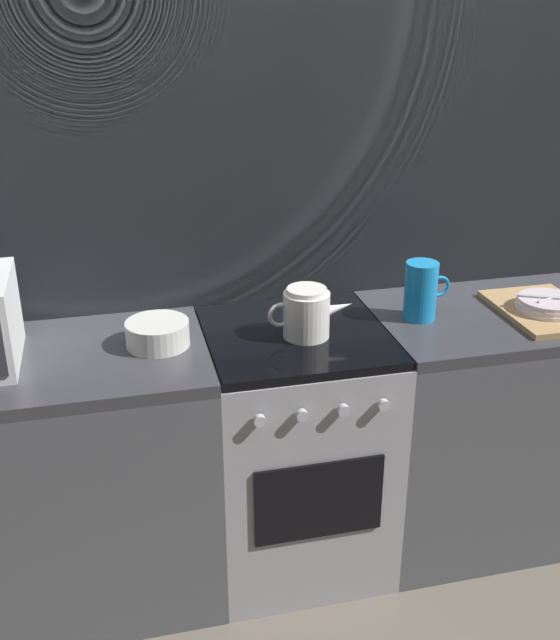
{
  "coord_description": "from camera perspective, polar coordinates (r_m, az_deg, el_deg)",
  "views": [
    {
      "loc": [
        -0.58,
        -2.16,
        1.93
      ],
      "look_at": [
        -0.05,
        0.0,
        0.95
      ],
      "focal_mm": 42.27,
      "sensor_mm": 36.0,
      "label": 1
    }
  ],
  "objects": [
    {
      "name": "stove_unit",
      "position": [
        2.69,
        1.15,
        -9.71
      ],
      "size": [
        0.6,
        0.63,
        0.9
      ],
      "color": "#9E9EA3",
      "rests_on": "ground_plane"
    },
    {
      "name": "ground_plane",
      "position": [
        2.96,
        1.07,
        -16.97
      ],
      "size": [
        8.0,
        8.0,
        0.0
      ],
      "primitive_type": "plane",
      "color": "#6B6054"
    },
    {
      "name": "back_wall",
      "position": [
        2.66,
        -0.5,
        7.81
      ],
      "size": [
        3.6,
        0.05,
        2.4
      ],
      "color": "gray",
      "rests_on": "ground_plane"
    },
    {
      "name": "mixing_bowl",
      "position": [
        2.39,
        -9.25,
        -1.01
      ],
      "size": [
        0.2,
        0.2,
        0.08
      ],
      "primitive_type": "cylinder",
      "color": "silver",
      "rests_on": "counter_left"
    },
    {
      "name": "counter_left",
      "position": [
        2.64,
        -18.51,
        -11.73
      ],
      "size": [
        1.2,
        0.6,
        0.9
      ],
      "color": "#515459",
      "rests_on": "ground_plane"
    },
    {
      "name": "kettle",
      "position": [
        2.41,
        2.04,
        0.54
      ],
      "size": [
        0.28,
        0.15,
        0.17
      ],
      "color": "white",
      "rests_on": "stove_unit"
    },
    {
      "name": "dish_pile",
      "position": [
        2.75,
        19.47,
        0.9
      ],
      "size": [
        0.3,
        0.4,
        0.07
      ],
      "color": "tan",
      "rests_on": "counter_right"
    },
    {
      "name": "counter_right",
      "position": [
        3.01,
        18.09,
        -7.0
      ],
      "size": [
        1.2,
        0.6,
        0.9
      ],
      "color": "#515459",
      "rests_on": "ground_plane"
    },
    {
      "name": "pitcher",
      "position": [
        2.58,
        10.64,
        2.2
      ],
      "size": [
        0.16,
        0.11,
        0.2
      ],
      "color": "#198CD8",
      "rests_on": "counter_right"
    }
  ]
}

